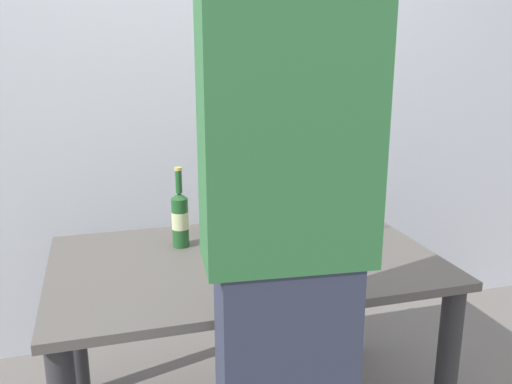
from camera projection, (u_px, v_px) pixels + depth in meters
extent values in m
cube|color=#56514C|center=(245.00, 261.00, 2.04)|extent=(1.41, 0.87, 0.03)
cylinder|color=#2D2D30|center=(446.00, 375.00, 1.96)|extent=(0.08, 0.08, 0.69)
cylinder|color=#2D2D30|center=(75.00, 325.00, 2.31)|extent=(0.08, 0.08, 0.69)
cylinder|color=#2D2D30|center=(353.00, 288.00, 2.65)|extent=(0.08, 0.08, 0.69)
cube|color=black|center=(311.00, 245.00, 2.15)|extent=(0.36, 0.31, 0.01)
cube|color=#232326|center=(311.00, 244.00, 2.13)|extent=(0.28, 0.21, 0.00)
cube|color=black|center=(310.00, 209.00, 2.26)|extent=(0.31, 0.17, 0.19)
cube|color=black|center=(310.00, 210.00, 2.26)|extent=(0.29, 0.16, 0.18)
cylinder|color=#1E5123|center=(180.00, 223.00, 2.12)|extent=(0.06, 0.06, 0.19)
cone|color=#1E5123|center=(179.00, 196.00, 2.09)|extent=(0.06, 0.06, 0.02)
cylinder|color=#1E5123|center=(179.00, 182.00, 2.08)|extent=(0.03, 0.03, 0.09)
cylinder|color=#BFB74C|center=(178.00, 169.00, 2.07)|extent=(0.03, 0.03, 0.01)
cylinder|color=#C1CD93|center=(180.00, 220.00, 2.12)|extent=(0.07, 0.07, 0.07)
cylinder|color=#472B14|center=(225.00, 219.00, 2.18)|extent=(0.06, 0.06, 0.18)
cone|color=#472B14|center=(225.00, 195.00, 2.16)|extent=(0.06, 0.06, 0.02)
cylinder|color=#472B14|center=(225.00, 181.00, 2.14)|extent=(0.02, 0.02, 0.09)
cylinder|color=#BFB74C|center=(225.00, 169.00, 2.13)|extent=(0.03, 0.03, 0.01)
cylinder|color=#A7CA72|center=(225.00, 217.00, 2.18)|extent=(0.06, 0.06, 0.06)
cylinder|color=brown|center=(214.00, 208.00, 2.28)|extent=(0.07, 0.07, 0.21)
cone|color=brown|center=(213.00, 181.00, 2.25)|extent=(0.07, 0.07, 0.02)
cylinder|color=brown|center=(213.00, 169.00, 2.24)|extent=(0.03, 0.03, 0.08)
cylinder|color=#BFB74C|center=(213.00, 158.00, 2.23)|extent=(0.04, 0.04, 0.01)
cylinder|color=#8FC8C6|center=(214.00, 206.00, 2.28)|extent=(0.07, 0.07, 0.07)
cube|color=#2D6B38|center=(289.00, 126.00, 1.33)|extent=(0.45, 0.26, 0.70)
cube|color=silver|center=(200.00, 85.00, 2.66)|extent=(6.00, 0.10, 2.60)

